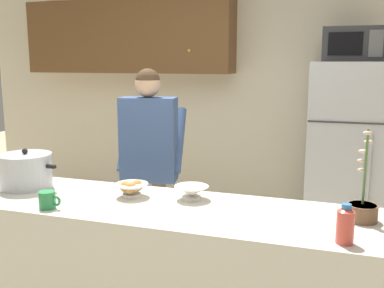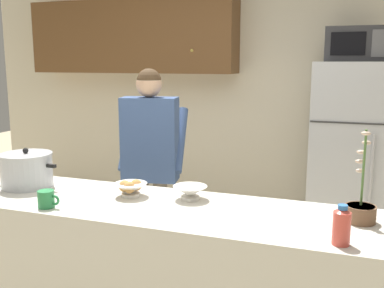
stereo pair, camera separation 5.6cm
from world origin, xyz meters
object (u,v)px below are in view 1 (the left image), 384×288
Objects in this scene: bread_bowl at (131,188)px; bottle_near_edge at (345,224)px; cooking_pot at (26,171)px; empty_bowl at (191,192)px; potted_orchid at (362,208)px; person_near_pot at (149,151)px; coffee_mug at (48,200)px; refrigerator at (345,160)px; microwave at (353,44)px.

bread_bowl is 1.09× the size of bottle_near_edge.
cooking_pot reaches higher than empty_bowl.
potted_orchid is at bearing 0.01° from bread_bowl.
person_near_pot is 3.80× the size of cooking_pot.
bread_bowl is at bearing 44.57° from coffee_mug.
cooking_pot reaches higher than coffee_mug.
cooking_pot is 0.72m from bread_bowl.
bottle_near_edge reaches higher than empty_bowl.
refrigerator is 8.55× the size of empty_bowl.
person_near_pot is 12.65× the size of coffee_mug.
coffee_mug is at bearing -126.46° from refrigerator.
person_near_pot reaches higher than coffee_mug.
potted_orchid is at bearing 11.72° from coffee_mug.
potted_orchid is at bearing 0.71° from cooking_pot.
potted_orchid reaches higher than cooking_pot.
person_near_pot is 3.53× the size of potted_orchid.
empty_bowl is (1.07, 0.09, -0.06)m from cooking_pot.
person_near_pot reaches higher than cooking_pot.
refrigerator is 9.44× the size of bottle_near_edge.
person_near_pot is at bearing 142.08° from bottle_near_edge.
microwave reaches higher than refrigerator.
coffee_mug is 1.65m from potted_orchid.
refrigerator is 2.61m from coffee_mug.
microwave is 2.41× the size of empty_bowl.
microwave is 1.02× the size of potted_orchid.
microwave reaches higher than cooking_pot.
refrigerator is 3.55× the size of microwave.
refrigerator reaches higher than bottle_near_edge.
empty_bowl is (-0.86, -1.70, 0.11)m from refrigerator.
empty_bowl is 1.10× the size of bottle_near_edge.
microwave is at bearing 62.91° from empty_bowl.
bottle_near_edge reaches higher than bread_bowl.
coffee_mug is (-1.55, -2.07, -0.88)m from microwave.
microwave is 2.74m from cooking_pot.
cooking_pot is 0.93× the size of potted_orchid.
empty_bowl is at bearing 155.11° from bottle_near_edge.
cooking_pot is at bearing -137.60° from microwave.
cooking_pot is at bearing -137.24° from refrigerator.
refrigerator is 3.91× the size of cooking_pot.
bottle_near_edge is (1.42, -1.11, -0.03)m from person_near_pot.
empty_bowl is (0.35, 0.06, -0.01)m from bread_bowl.
microwave is at bearing 33.67° from person_near_pot.
bottle_near_edge is at bearing -90.47° from refrigerator.
microwave reaches higher than person_near_pot.
person_near_pot reaches higher than bread_bowl.
refrigerator reaches higher than bread_bowl.
coffee_mug is (-1.55, -2.09, 0.11)m from refrigerator.
cooking_pot is 1.08m from empty_bowl.
bread_bowl is (0.72, 0.02, -0.06)m from cooking_pot.
microwave reaches higher than bread_bowl.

